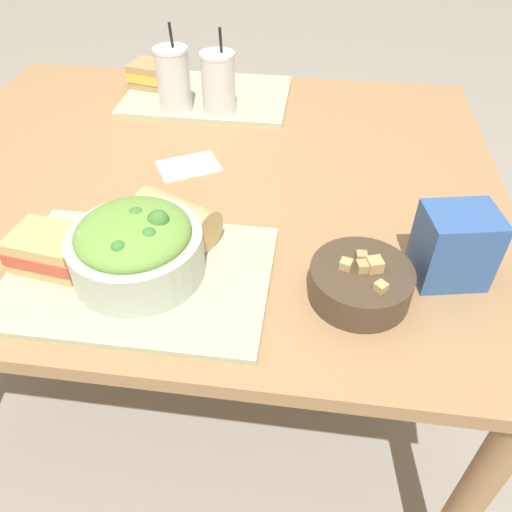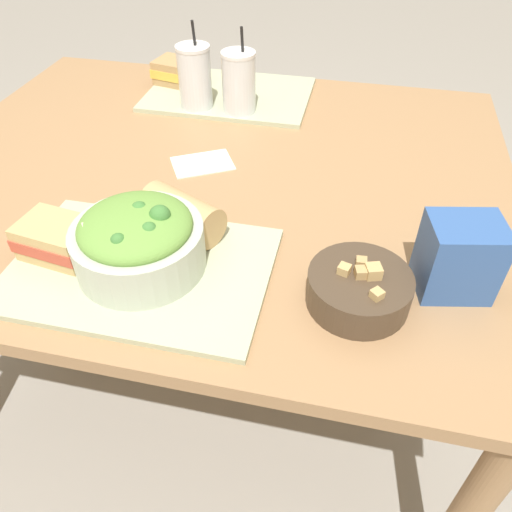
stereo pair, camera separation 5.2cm
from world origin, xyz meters
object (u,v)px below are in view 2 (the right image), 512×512
at_px(baguette_near, 183,215).
at_px(sandwich_far, 180,72).
at_px(soup_bowl, 359,288).
at_px(drink_cup_dark, 195,79).
at_px(drink_cup_red, 241,84).
at_px(salad_bowl, 138,240).
at_px(sandwich_near, 57,238).
at_px(napkin_folded, 202,163).
at_px(chip_bag, 459,257).

xyz_separation_m(baguette_near, sandwich_far, (-0.23, 0.65, -0.01)).
relative_size(soup_bowl, drink_cup_dark, 0.76).
xyz_separation_m(baguette_near, drink_cup_red, (-0.02, 0.51, 0.03)).
bearing_deg(sandwich_far, baguette_near, -58.94).
bearing_deg(salad_bowl, drink_cup_red, 87.80).
bearing_deg(salad_bowl, drink_cup_dark, 98.93).
xyz_separation_m(sandwich_far, drink_cup_red, (0.21, -0.14, 0.04)).
xyz_separation_m(salad_bowl, baguette_near, (0.04, 0.10, -0.02)).
distance_m(sandwich_near, drink_cup_dark, 0.62).
relative_size(drink_cup_dark, drink_cup_red, 1.03).
distance_m(baguette_near, drink_cup_red, 0.51).
bearing_deg(drink_cup_dark, napkin_folded, -70.12).
bearing_deg(napkin_folded, sandwich_near, -112.75).
distance_m(salad_bowl, sandwich_near, 0.16).
distance_m(soup_bowl, drink_cup_dark, 0.77).
relative_size(salad_bowl, baguette_near, 1.30).
bearing_deg(sandwich_near, drink_cup_red, 82.01).
bearing_deg(chip_bag, drink_cup_red, 120.62).
height_order(salad_bowl, chip_bag, salad_bowl).
distance_m(drink_cup_red, napkin_folded, 0.27).
relative_size(drink_cup_dark, napkin_folded, 1.35).
bearing_deg(drink_cup_red, salad_bowl, -92.20).
bearing_deg(drink_cup_red, drink_cup_dark, 180.00).
xyz_separation_m(baguette_near, napkin_folded, (-0.04, 0.25, -0.05)).
height_order(baguette_near, napkin_folded, baguette_near).
height_order(soup_bowl, napkin_folded, soup_bowl).
xyz_separation_m(soup_bowl, napkin_folded, (-0.37, 0.35, -0.03)).
bearing_deg(chip_bag, salad_bowl, 176.36).
height_order(soup_bowl, sandwich_near, soup_bowl).
bearing_deg(baguette_near, chip_bag, -68.55).
bearing_deg(sandwich_near, sandwich_far, 100.74).
distance_m(sandwich_near, napkin_folded, 0.39).
bearing_deg(drink_cup_red, chip_bag, -47.77).
distance_m(soup_bowl, sandwich_far, 0.93).
bearing_deg(salad_bowl, baguette_near, 68.06).
xyz_separation_m(soup_bowl, chip_bag, (0.15, 0.07, 0.03)).
bearing_deg(soup_bowl, drink_cup_dark, 127.22).
bearing_deg(drink_cup_red, napkin_folded, -95.98).
relative_size(soup_bowl, chip_bag, 1.26).
bearing_deg(drink_cup_dark, chip_bag, -41.53).
bearing_deg(napkin_folded, soup_bowl, -43.60).
bearing_deg(chip_bag, sandwich_near, 174.68).
xyz_separation_m(salad_bowl, napkin_folded, (-0.00, 0.36, -0.07)).
bearing_deg(napkin_folded, salad_bowl, -89.46).
xyz_separation_m(sandwich_far, chip_bag, (0.71, -0.68, 0.02)).
relative_size(baguette_near, napkin_folded, 1.05).
relative_size(drink_cup_dark, chip_bag, 1.66).
height_order(chip_bag, napkin_folded, chip_bag).
bearing_deg(baguette_near, drink_cup_red, 27.15).
distance_m(soup_bowl, drink_cup_red, 0.70).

